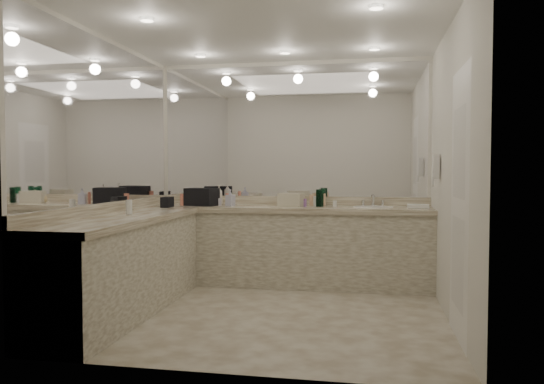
% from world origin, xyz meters
% --- Properties ---
extents(floor, '(3.20, 3.20, 0.00)m').
position_xyz_m(floor, '(0.00, 0.00, 0.00)').
color(floor, beige).
rests_on(floor, ground).
extents(ceiling, '(3.20, 3.20, 0.00)m').
position_xyz_m(ceiling, '(0.00, 0.00, 2.60)').
color(ceiling, white).
rests_on(ceiling, floor).
extents(wall_back, '(3.20, 0.02, 2.60)m').
position_xyz_m(wall_back, '(0.00, 1.50, 1.30)').
color(wall_back, silver).
rests_on(wall_back, floor).
extents(wall_left, '(0.02, 3.00, 2.60)m').
position_xyz_m(wall_left, '(-1.60, 0.00, 1.30)').
color(wall_left, silver).
rests_on(wall_left, floor).
extents(wall_right, '(0.02, 3.00, 2.60)m').
position_xyz_m(wall_right, '(1.60, 0.00, 1.30)').
color(wall_right, silver).
rests_on(wall_right, floor).
extents(vanity_back_base, '(3.20, 0.60, 0.84)m').
position_xyz_m(vanity_back_base, '(0.00, 1.20, 0.42)').
color(vanity_back_base, beige).
rests_on(vanity_back_base, floor).
extents(vanity_back_top, '(3.20, 0.64, 0.06)m').
position_xyz_m(vanity_back_top, '(0.00, 1.19, 0.87)').
color(vanity_back_top, beige).
rests_on(vanity_back_top, vanity_back_base).
extents(vanity_left_base, '(0.60, 2.40, 0.84)m').
position_xyz_m(vanity_left_base, '(-1.30, -0.30, 0.42)').
color(vanity_left_base, beige).
rests_on(vanity_left_base, floor).
extents(vanity_left_top, '(0.64, 2.42, 0.06)m').
position_xyz_m(vanity_left_top, '(-1.29, -0.30, 0.87)').
color(vanity_left_top, beige).
rests_on(vanity_left_top, vanity_left_base).
extents(backsplash_back, '(3.20, 0.04, 0.10)m').
position_xyz_m(backsplash_back, '(0.00, 1.48, 0.95)').
color(backsplash_back, beige).
rests_on(backsplash_back, vanity_back_top).
extents(backsplash_left, '(0.04, 3.00, 0.10)m').
position_xyz_m(backsplash_left, '(-1.58, 0.00, 0.95)').
color(backsplash_left, beige).
rests_on(backsplash_left, vanity_left_top).
extents(mirror_back, '(3.12, 0.01, 1.55)m').
position_xyz_m(mirror_back, '(0.00, 1.49, 1.77)').
color(mirror_back, white).
rests_on(mirror_back, wall_back).
extents(mirror_left, '(0.01, 2.92, 1.55)m').
position_xyz_m(mirror_left, '(-1.59, 0.00, 1.77)').
color(mirror_left, white).
rests_on(mirror_left, wall_left).
extents(sink, '(0.44, 0.44, 0.03)m').
position_xyz_m(sink, '(0.95, 1.20, 0.90)').
color(sink, white).
rests_on(sink, vanity_back_top).
extents(faucet, '(0.24, 0.16, 0.14)m').
position_xyz_m(faucet, '(0.95, 1.41, 0.97)').
color(faucet, silver).
rests_on(faucet, vanity_back_top).
extents(wall_phone, '(0.06, 0.10, 0.24)m').
position_xyz_m(wall_phone, '(1.56, 0.70, 1.35)').
color(wall_phone, white).
rests_on(wall_phone, wall_right).
extents(door, '(0.02, 0.82, 2.10)m').
position_xyz_m(door, '(1.59, -0.50, 1.05)').
color(door, white).
rests_on(door, wall_right).
extents(black_toiletry_bag, '(0.41, 0.32, 0.20)m').
position_xyz_m(black_toiletry_bag, '(-1.01, 1.15, 1.00)').
color(black_toiletry_bag, black).
rests_on(black_toiletry_bag, vanity_back_top).
extents(black_bag_spill, '(0.11, 0.21, 0.11)m').
position_xyz_m(black_bag_spill, '(-1.30, 0.80, 0.96)').
color(black_bag_spill, black).
rests_on(black_bag_spill, vanity_left_top).
extents(cream_cosmetic_case, '(0.30, 0.22, 0.16)m').
position_xyz_m(cream_cosmetic_case, '(0.04, 1.17, 0.98)').
color(cream_cosmetic_case, beige).
rests_on(cream_cosmetic_case, vanity_back_top).
extents(hand_towel, '(0.24, 0.17, 0.04)m').
position_xyz_m(hand_towel, '(1.43, 1.20, 0.92)').
color(hand_towel, white).
rests_on(hand_towel, vanity_back_top).
extents(lotion_left, '(0.06, 0.06, 0.14)m').
position_xyz_m(lotion_left, '(-1.30, -0.15, 0.97)').
color(lotion_left, white).
rests_on(lotion_left, vanity_left_top).
extents(soap_bottle_a, '(0.12, 0.12, 0.24)m').
position_xyz_m(soap_bottle_a, '(-0.85, 1.30, 1.02)').
color(soap_bottle_a, silver).
rests_on(soap_bottle_a, vanity_back_top).
extents(soap_bottle_b, '(0.11, 0.11, 0.19)m').
position_xyz_m(soap_bottle_b, '(-0.66, 1.12, 1.00)').
color(soap_bottle_b, '#B1B2CA').
rests_on(soap_bottle_b, vanity_back_top).
extents(soap_bottle_c, '(0.14, 0.14, 0.15)m').
position_xyz_m(soap_bottle_c, '(-0.05, 1.24, 0.97)').
color(soap_bottle_c, '#DCC380').
rests_on(soap_bottle_c, vanity_back_top).
extents(green_bottle_0, '(0.07, 0.07, 0.20)m').
position_xyz_m(green_bottle_0, '(0.38, 1.35, 1.00)').
color(green_bottle_0, '#0C4F2C').
rests_on(green_bottle_0, vanity_back_top).
extents(green_bottle_1, '(0.06, 0.06, 0.20)m').
position_xyz_m(green_bottle_1, '(0.35, 1.21, 1.00)').
color(green_bottle_1, '#0C4F2C').
rests_on(green_bottle_1, vanity_back_top).
extents(green_bottle_2, '(0.07, 0.07, 0.18)m').
position_xyz_m(green_bottle_2, '(0.37, 1.24, 0.99)').
color(green_bottle_2, '#0C4F2C').
rests_on(green_bottle_2, vanity_back_top).
extents(amenity_bottle_0, '(0.04, 0.04, 0.08)m').
position_xyz_m(amenity_bottle_0, '(-1.15, 1.19, 0.94)').
color(amenity_bottle_0, silver).
rests_on(amenity_bottle_0, vanity_back_top).
extents(amenity_bottle_1, '(0.05, 0.05, 0.11)m').
position_xyz_m(amenity_bottle_1, '(0.31, 1.26, 0.96)').
color(amenity_bottle_1, white).
rests_on(amenity_bottle_1, vanity_back_top).
extents(amenity_bottle_2, '(0.04, 0.04, 0.09)m').
position_xyz_m(amenity_bottle_2, '(0.19, 1.19, 0.94)').
color(amenity_bottle_2, '#9966B2').
rests_on(amenity_bottle_2, vanity_back_top).
extents(amenity_bottle_3, '(0.06, 0.06, 0.13)m').
position_xyz_m(amenity_bottle_3, '(0.25, 1.33, 0.97)').
color(amenity_bottle_3, '#E0B28C').
rests_on(amenity_bottle_3, vanity_back_top).
extents(amenity_bottle_4, '(0.04, 0.04, 0.14)m').
position_xyz_m(amenity_bottle_4, '(-0.72, 1.19, 0.97)').
color(amenity_bottle_4, '#E57F66').
rests_on(amenity_bottle_4, vanity_back_top).
extents(amenity_bottle_5, '(0.06, 0.06, 0.14)m').
position_xyz_m(amenity_bottle_5, '(0.39, 1.28, 0.97)').
color(amenity_bottle_5, '#E0B28C').
rests_on(amenity_bottle_5, vanity_back_top).
extents(amenity_bottle_6, '(0.06, 0.06, 0.14)m').
position_xyz_m(amenity_bottle_6, '(-1.24, 1.12, 0.97)').
color(amenity_bottle_6, '#E57F66').
rests_on(amenity_bottle_6, vanity_back_top).
extents(amenity_bottle_7, '(0.04, 0.04, 0.07)m').
position_xyz_m(amenity_bottle_7, '(0.53, 1.18, 0.94)').
color(amenity_bottle_7, white).
rests_on(amenity_bottle_7, vanity_back_top).
extents(amenity_bottle_8, '(0.05, 0.05, 0.09)m').
position_xyz_m(amenity_bottle_8, '(-0.81, 1.20, 0.94)').
color(amenity_bottle_8, silver).
rests_on(amenity_bottle_8, vanity_back_top).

